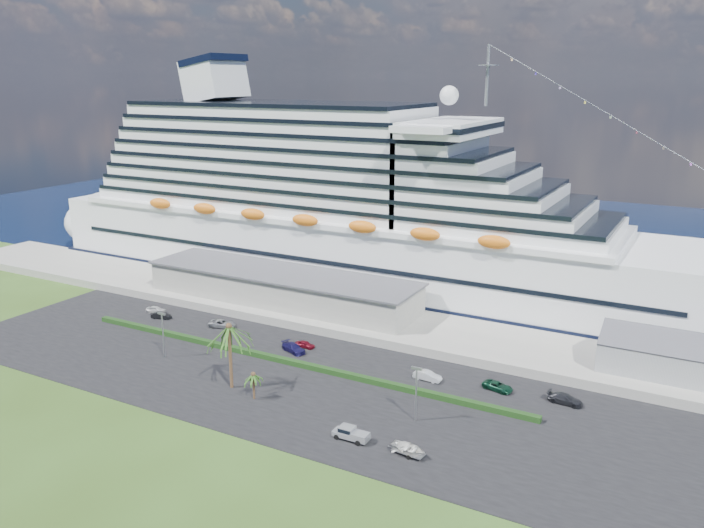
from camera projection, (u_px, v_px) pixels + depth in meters
The scene contains 22 objects.
ground at pixel (269, 413), 100.97m from camera, with size 420.00×420.00×0.00m, color #2F4517.
asphalt_lot at pixel (309, 384), 110.26m from camera, with size 140.00×38.00×0.12m, color black.
wharf at pixel (387, 324), 134.56m from camera, with size 240.00×20.00×1.80m, color gray.
water at pixel (515, 237), 210.91m from camera, with size 420.00×160.00×0.02m, color black.
cruise_ship at pixel (350, 214), 160.65m from camera, with size 191.00×38.00×54.00m.
terminal_building at pixel (281, 286), 145.05m from camera, with size 61.00×15.00×6.30m.
port_shed at pixel (680, 358), 109.55m from camera, with size 24.00×12.31×7.37m.
hedge at pixel (285, 361), 118.06m from camera, with size 88.00×1.10×0.90m, color black.
lamp_post_left at pixel (163, 329), 119.29m from camera, with size 1.60×0.35×8.27m.
lamp_post_right at pixel (416, 387), 97.06m from camera, with size 1.60×0.35×8.27m.
palm_tall at pixel (229, 334), 106.55m from camera, with size 8.82×8.82×11.13m.
palm_short at pixel (253, 377), 104.20m from camera, with size 3.53×3.53×4.56m.
parked_car_0 at pixel (156, 310), 143.00m from camera, with size 1.66×4.14×1.41m, color silver.
parked_car_1 at pixel (161, 315), 139.61m from camera, with size 1.41×4.04×1.33m, color black.
parked_car_2 at pixel (222, 324), 134.77m from camera, with size 2.46×5.34×1.48m, color gray.
parked_car_3 at pixel (294, 348), 122.71m from camera, with size 2.15×5.29×1.54m, color #19154A.
parked_car_4 at pixel (305, 344), 124.72m from camera, with size 1.48×3.69×1.26m, color maroon.
parked_car_5 at pixel (427, 376), 111.31m from camera, with size 1.62×4.63×1.53m, color silver.
parked_car_6 at pixel (498, 386), 107.78m from camera, with size 2.24×4.85×1.35m, color #0C3321.
parked_car_7 at pixel (565, 399), 103.38m from camera, with size 2.12×5.22×1.51m, color #222327.
pickup_truck at pixel (351, 433), 93.00m from camera, with size 5.15×2.06×1.81m.
boat_trailer at pixel (408, 448), 89.07m from camera, with size 5.57×3.88×1.57m.
Camera 1 is at (54.74, -74.40, 47.91)m, focal length 35.00 mm.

